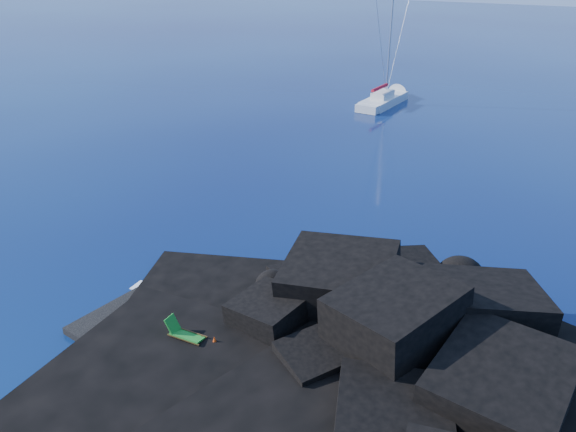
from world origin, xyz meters
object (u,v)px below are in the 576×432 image
Objects in this scene: sunbather at (146,333)px; marker_cone at (215,342)px; sailboat at (384,105)px; deck_chair at (187,332)px.

sunbather is 3.24m from marker_cone.
sailboat is 46.55m from deck_chair.
marker_cone is at bearing 13.72° from deck_chair.
sailboat is 25.54× the size of marker_cone.
sailboat is at bearing 103.10° from marker_cone.
deck_chair is at bearing -161.98° from marker_cone.
sunbather is at bearing -79.26° from sailboat.
marker_cone reaches higher than sunbather.
deck_chair reaches higher than sunbather.
sunbather is at bearing -167.53° from deck_chair.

